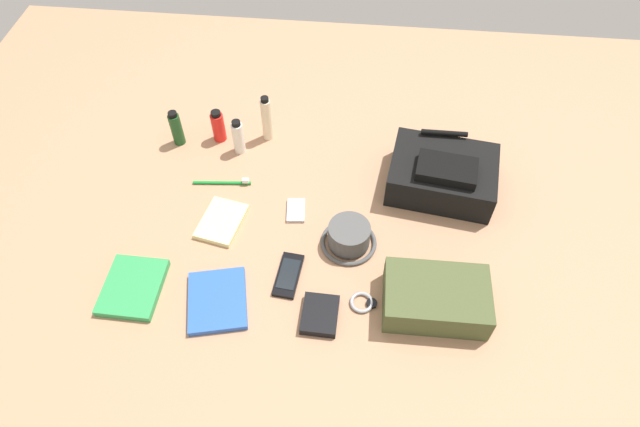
{
  "coord_description": "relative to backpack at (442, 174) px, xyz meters",
  "views": [
    {
      "loc": [
        0.09,
        -0.94,
        1.25
      ],
      "look_at": [
        0.0,
        0.0,
        0.04
      ],
      "focal_mm": 30.48,
      "sensor_mm": 36.0,
      "label": 1
    }
  ],
  "objects": [
    {
      "name": "toiletry_pouch",
      "position": [
        -0.03,
        -0.41,
        -0.01
      ],
      "size": [
        0.26,
        0.21,
        0.09
      ],
      "color": "#47512D",
      "rests_on": "ground_plane"
    },
    {
      "name": "notepad",
      "position": [
        -0.63,
        -0.2,
        -0.05
      ],
      "size": [
        0.14,
        0.17,
        0.02
      ],
      "primitive_type": "cube",
      "rotation": [
        0.0,
        0.0,
        -0.21
      ],
      "color": "beige",
      "rests_on": "ground_plane"
    },
    {
      "name": "bucket_hat",
      "position": [
        -0.26,
        -0.24,
        -0.02
      ],
      "size": [
        0.16,
        0.16,
        0.07
      ],
      "color": "#4F4F4F",
      "rests_on": "ground_plane"
    },
    {
      "name": "cell_phone",
      "position": [
        -0.41,
        -0.36,
        -0.05
      ],
      "size": [
        0.07,
        0.14,
        0.01
      ],
      "color": "black",
      "rests_on": "ground_plane"
    },
    {
      "name": "paperback_novel",
      "position": [
        -0.81,
        -0.44,
        -0.05
      ],
      "size": [
        0.15,
        0.18,
        0.02
      ],
      "color": "#2D934C",
      "rests_on": "ground_plane"
    },
    {
      "name": "wallet",
      "position": [
        -0.32,
        -0.47,
        -0.04
      ],
      "size": [
        0.09,
        0.11,
        0.02
      ],
      "primitive_type": "cube",
      "rotation": [
        0.0,
        0.0,
        -0.03
      ],
      "color": "black",
      "rests_on": "ground_plane"
    },
    {
      "name": "lotion_bottle",
      "position": [
        -0.55,
        0.16,
        0.02
      ],
      "size": [
        0.03,
        0.03,
        0.16
      ],
      "color": "beige",
      "rests_on": "ground_plane"
    },
    {
      "name": "toothpaste_tube",
      "position": [
        -0.63,
        0.09,
        0.0
      ],
      "size": [
        0.04,
        0.04,
        0.12
      ],
      "color": "white",
      "rests_on": "ground_plane"
    },
    {
      "name": "wristwatch",
      "position": [
        -0.21,
        -0.42,
        -0.05
      ],
      "size": [
        0.07,
        0.06,
        0.01
      ],
      "color": "#99999E",
      "rests_on": "ground_plane"
    },
    {
      "name": "sunscreen_spray",
      "position": [
        -0.71,
        0.14,
        -0.0
      ],
      "size": [
        0.04,
        0.04,
        0.11
      ],
      "color": "red",
      "rests_on": "ground_plane"
    },
    {
      "name": "toothbrush",
      "position": [
        -0.65,
        -0.05,
        -0.05
      ],
      "size": [
        0.18,
        0.03,
        0.02
      ],
      "color": "#198C33",
      "rests_on": "ground_plane"
    },
    {
      "name": "media_player",
      "position": [
        -0.42,
        -0.14,
        -0.05
      ],
      "size": [
        0.06,
        0.09,
        0.01
      ],
      "color": "#B7B7BC",
      "rests_on": "ground_plane"
    },
    {
      "name": "travel_guidebook",
      "position": [
        -0.58,
        -0.46,
        -0.05
      ],
      "size": [
        0.18,
        0.21,
        0.02
      ],
      "color": "blue",
      "rests_on": "ground_plane"
    },
    {
      "name": "backpack",
      "position": [
        0.0,
        0.0,
        0.0
      ],
      "size": [
        0.34,
        0.27,
        0.13
      ],
      "color": "black",
      "rests_on": "ground_plane"
    },
    {
      "name": "ground_plane",
      "position": [
        -0.35,
        -0.17,
        -0.07
      ],
      "size": [
        2.64,
        2.02,
        0.02
      ],
      "primitive_type": "cube",
      "color": "tan",
      "rests_on": "ground"
    },
    {
      "name": "shampoo_bottle",
      "position": [
        -0.83,
        0.11,
        0.0
      ],
      "size": [
        0.04,
        0.04,
        0.13
      ],
      "color": "#19471E",
      "rests_on": "ground_plane"
    }
  ]
}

